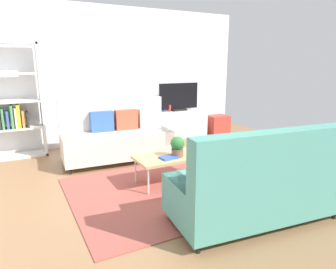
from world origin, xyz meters
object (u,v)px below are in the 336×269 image
object	(u,v)px
couch_green	(258,185)
tv	(179,97)
vase_0	(155,108)
coffee_table	(173,157)
bookshelf	(9,106)
storage_trunk	(218,124)
bottle_0	(170,108)
couch_beige	(117,136)
potted_plant	(177,146)
tv_console	(178,124)
vase_1	(162,108)
table_book_0	(169,158)

from	to	relation	value
couch_green	tv	world-z (taller)	tv
couch_green	vase_0	world-z (taller)	couch_green
coffee_table	couch_green	bearing A→B (deg)	-78.87
tv	bookshelf	distance (m)	3.52
storage_trunk	vase_0	size ratio (longest dim) A/B	2.77
bottle_0	coffee_table	bearing A→B (deg)	-116.96
couch_green	coffee_table	world-z (taller)	couch_green
storage_trunk	bottle_0	distance (m)	1.43
tv	vase_0	xyz separation A→B (m)	(-0.58, 0.07, -0.22)
couch_beige	bottle_0	bearing A→B (deg)	-144.95
couch_green	bottle_0	xyz separation A→B (m)	(0.94, 3.82, 0.28)
potted_plant	tv_console	bearing A→B (deg)	60.26
vase_1	coffee_table	bearing A→B (deg)	-112.99
coffee_table	tv	xyz separation A→B (m)	(1.47, 2.42, 0.56)
potted_plant	vase_0	xyz separation A→B (m)	(0.85, 2.55, 0.16)
potted_plant	table_book_0	bearing A→B (deg)	-169.50
tv_console	tv	world-z (taller)	tv
bookshelf	vase_1	xyz separation A→B (m)	(3.11, 0.03, -0.25)
bookshelf	storage_trunk	size ratio (longest dim) A/B	4.04
bookshelf	tv	bearing A→B (deg)	-0.65
tv	bottle_0	world-z (taller)	tv
storage_trunk	vase_1	distance (m)	1.59
couch_green	table_book_0	world-z (taller)	couch_green
storage_trunk	bottle_0	xyz separation A→B (m)	(-1.35, 0.06, 0.50)
storage_trunk	tv_console	bearing A→B (deg)	174.81
potted_plant	coffee_table	bearing A→B (deg)	120.36
potted_plant	vase_0	size ratio (longest dim) A/B	1.58
bookshelf	potted_plant	size ratio (longest dim) A/B	7.10
table_book_0	vase_0	distance (m)	2.78
tv	vase_1	xyz separation A→B (m)	(-0.41, 0.07, -0.24)
table_book_0	vase_0	bearing A→B (deg)	68.80
table_book_0	vase_0	xyz separation A→B (m)	(1.00, 2.58, 0.30)
coffee_table	potted_plant	distance (m)	0.20
tv	vase_0	size ratio (longest dim) A/B	5.32
vase_0	table_book_0	bearing A→B (deg)	-111.20
storage_trunk	potted_plant	size ratio (longest dim) A/B	1.76
coffee_table	storage_trunk	size ratio (longest dim) A/B	2.12
couch_green	potted_plant	world-z (taller)	couch_green
storage_trunk	vase_1	bearing A→B (deg)	174.32
tv	table_book_0	world-z (taller)	tv
tv	storage_trunk	size ratio (longest dim) A/B	1.92
couch_beige	coffee_table	distance (m)	1.47
couch_beige	tv	bearing A→B (deg)	-147.97
storage_trunk	potted_plant	distance (m)	3.51
couch_beige	potted_plant	distance (m)	1.55
tv	vase_1	size ratio (longest dim) A/B	6.85
tv_console	tv	bearing A→B (deg)	-90.00
tv	storage_trunk	distance (m)	1.32
couch_beige	tv	world-z (taller)	tv
table_book_0	couch_green	bearing A→B (deg)	-73.46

